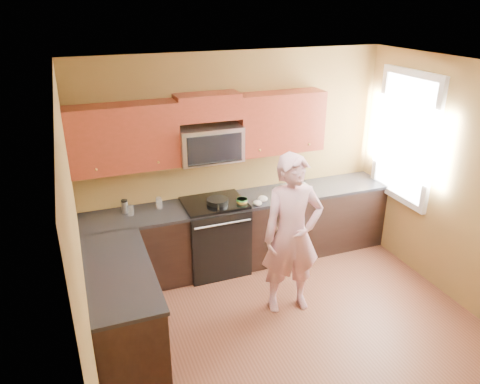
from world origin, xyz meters
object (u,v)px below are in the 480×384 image
travel_mug (125,213)px  stove (215,236)px  frying_pan (218,203)px  microwave (210,160)px  butter_tub (242,204)px  woman (292,235)px

travel_mug → stove: bearing=-7.5°
frying_pan → microwave: bearing=115.1°
butter_tub → frying_pan: bearing=164.5°
woman → travel_mug: 2.00m
woman → butter_tub: size_ratio=13.50×
woman → travel_mug: woman is taller
woman → frying_pan: woman is taller
stove → frying_pan: (0.03, -0.06, 0.47)m
woman → butter_tub: (-0.23, 0.91, 0.01)m
butter_tub → travel_mug: 1.40m
stove → butter_tub: butter_tub is taller
woman → frying_pan: 1.12m
stove → frying_pan: frying_pan is taller
stove → frying_pan: 0.48m
stove → butter_tub: (0.32, -0.14, 0.45)m
stove → woman: bearing=-62.7°
stove → woman: woman is taller
woman → frying_pan: (-0.52, 0.99, 0.04)m
travel_mug → butter_tub: bearing=-11.4°
frying_pan → travel_mug: (-1.09, 0.20, -0.03)m
frying_pan → stove: bearing=132.2°
butter_tub → woman: bearing=-76.2°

